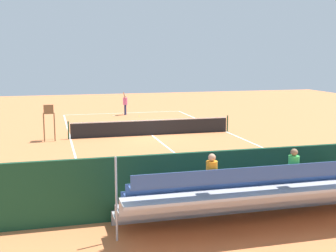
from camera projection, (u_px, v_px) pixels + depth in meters
name	position (u px, v px, depth m)	size (l,w,h in m)	color
ground_plane	(152.00, 135.00, 28.19)	(60.00, 60.00, 0.00)	#D17542
court_line_markings	(152.00, 135.00, 28.22)	(10.10, 22.20, 0.01)	white
tennis_net	(152.00, 127.00, 28.11)	(10.30, 0.10, 1.07)	black
backdrop_wall	(247.00, 179.00, 14.67)	(18.00, 0.16, 2.00)	#194228
bleacher_stand	(265.00, 194.00, 13.41)	(9.06, 2.40, 2.48)	#B2B2B7
umpire_chair	(49.00, 118.00, 26.21)	(0.67, 0.67, 2.14)	brown
courtside_bench	(277.00, 183.00, 15.82)	(1.80, 0.40, 0.93)	#234C2D
equipment_bag	(226.00, 199.00, 15.26)	(0.90, 0.36, 0.36)	#B22D2D
tennis_player	(125.00, 103.00, 37.43)	(0.47, 0.55, 1.93)	navy
tennis_racket	(114.00, 115.00, 37.03)	(0.56, 0.44, 0.03)	black
tennis_ball_near	(118.00, 122.00, 33.57)	(0.07, 0.07, 0.07)	#CCDB33
tennis_ball_far	(139.00, 116.00, 36.55)	(0.07, 0.07, 0.07)	#CCDB33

